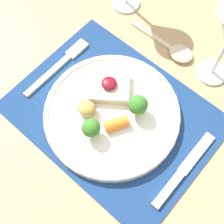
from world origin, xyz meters
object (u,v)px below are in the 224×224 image
object	(u,v)px
dinner_plate	(112,112)
spoon	(176,51)
fork	(61,63)
knife	(180,174)

from	to	relation	value
dinner_plate	spoon	world-z (taller)	dinner_plate
dinner_plate	fork	size ratio (longest dim) A/B	1.51
dinner_plate	spoon	bearing A→B (deg)	88.45
fork	spoon	xyz separation A→B (m)	(0.17, 0.20, 0.00)
knife	spoon	distance (m)	0.28
dinner_plate	knife	size ratio (longest dim) A/B	1.51
dinner_plate	fork	bearing A→B (deg)	173.41
knife	spoon	world-z (taller)	spoon
fork	spoon	world-z (taller)	spoon
dinner_plate	knife	bearing A→B (deg)	-2.50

